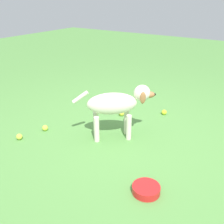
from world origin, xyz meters
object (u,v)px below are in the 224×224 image
Objects in this scene: tennis_ball_1 at (122,113)px; tennis_ball_2 at (45,128)px; tennis_ball_0 at (164,112)px; water_bowl at (146,189)px; dog at (117,104)px; tennis_ball_3 at (19,137)px.

tennis_ball_1 is 1.00× the size of tennis_ball_2.
tennis_ball_0 is at bearing -129.60° from tennis_ball_2.
tennis_ball_1 is at bearing -50.48° from water_bowl.
dog is at bearing 115.96° from tennis_ball_1.
dog reaches higher than tennis_ball_2.
dog is 0.88m from tennis_ball_2.
tennis_ball_0 is 1.75m from tennis_ball_3.
tennis_ball_2 is at bearing 57.76° from tennis_ball_1.
water_bowl is (-1.48, -0.01, -0.00)m from tennis_ball_3.
tennis_ball_2 reaches higher than water_bowl.
tennis_ball_3 is at bearing 0.51° from water_bowl.
tennis_ball_2 is at bearing 163.37° from dog.
tennis_ball_3 is (0.59, 1.10, 0.00)m from tennis_ball_1.
water_bowl is at bearing -82.90° from dog.
tennis_ball_3 is 1.48m from water_bowl.
dog reaches higher than water_bowl.
dog is at bearing -42.44° from water_bowl.
tennis_ball_1 is 1.41m from water_bowl.
tennis_ball_1 is (0.23, -0.48, -0.35)m from dog.
tennis_ball_0 is at bearing -142.65° from tennis_ball_1.
tennis_ball_0 is 0.54m from tennis_ball_1.
tennis_ball_3 is (0.82, 0.62, -0.35)m from dog.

